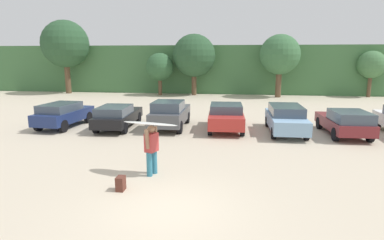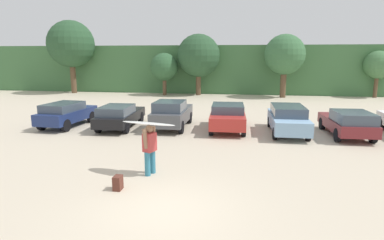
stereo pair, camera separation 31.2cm
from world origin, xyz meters
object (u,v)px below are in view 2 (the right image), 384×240
parked_car_dark_gray (172,114)px  person_adult (150,147)px  parked_car_sky_blue (288,119)px  parked_car_maroon (348,123)px  parked_car_red (228,116)px  parked_car_navy (66,113)px  surfboard_white (148,123)px  parked_car_black (120,116)px  backpack_dropped (118,183)px

parked_car_dark_gray → person_adult: bearing=-173.5°
parked_car_sky_blue → parked_car_maroon: parked_car_sky_blue is taller
person_adult → parked_car_maroon: bearing=-121.6°
parked_car_dark_gray → parked_car_red: size_ratio=1.00×
parked_car_navy → person_adult: person_adult is taller
person_adult → parked_car_red: bearing=-87.9°
parked_car_navy → surfboard_white: size_ratio=1.96×
surfboard_white → parked_car_black: bearing=-49.0°
parked_car_navy → parked_car_sky_blue: parked_car_sky_blue is taller
parked_car_red → person_adult: bearing=160.0°
parked_car_sky_blue → surfboard_white: surfboard_white is taller
parked_car_black → parked_car_dark_gray: (3.00, 0.43, 0.11)m
parked_car_black → parked_car_maroon: size_ratio=1.08×
parked_car_red → parked_car_black: bearing=91.6°
parked_car_black → parked_car_maroon: 12.40m
parked_car_dark_gray → parked_car_maroon: size_ratio=1.00×
parked_car_red → parked_car_sky_blue: parked_car_sky_blue is taller
parked_car_black → parked_car_red: parked_car_red is taller
parked_car_red → parked_car_maroon: bearing=-97.7°
parked_car_dark_gray → parked_car_sky_blue: parked_car_dark_gray is taller
person_adult → backpack_dropped: size_ratio=3.95×
parked_car_navy → person_adult: 9.89m
person_adult → backpack_dropped: bearing=86.8°
parked_car_black → person_adult: bearing=-153.6°
parked_car_dark_gray → parked_car_maroon: parked_car_dark_gray is taller
parked_car_navy → parked_car_sky_blue: 12.70m
parked_car_maroon → backpack_dropped: parked_car_maroon is taller
backpack_dropped → parked_car_navy: bearing=127.7°
parked_car_red → parked_car_navy: bearing=90.9°
surfboard_white → person_adult: bearing=177.3°
parked_car_dark_gray → surfboard_white: surfboard_white is taller
parked_car_sky_blue → person_adult: size_ratio=2.52×
parked_car_navy → parked_car_dark_gray: (6.26, 0.53, 0.06)m
surfboard_white → parked_car_red: bearing=-95.6°
parked_car_dark_gray → person_adult: (0.83, -7.42, 0.16)m
parked_car_navy → surfboard_white: (7.05, -6.88, 1.05)m
parked_car_navy → parked_car_red: 9.48m
parked_car_maroon → backpack_dropped: bearing=130.0°
parked_car_navy → surfboard_white: bearing=-130.0°
parked_car_navy → parked_car_black: (3.26, 0.10, -0.06)m
backpack_dropped → parked_car_sky_blue: bearing=54.0°
parked_car_navy → parked_car_maroon: 15.66m
parked_car_black → surfboard_white: (3.79, -6.98, 1.11)m
parked_car_dark_gray → surfboard_white: 7.52m
parked_car_navy → parked_car_red: parked_car_red is taller
parked_car_black → surfboard_white: bearing=-153.8°
parked_car_dark_gray → parked_car_red: (3.21, -0.03, -0.05)m
parked_car_sky_blue → parked_car_maroon: 2.98m
parked_car_red → backpack_dropped: (-3.01, -8.85, -0.57)m
parked_car_sky_blue → surfboard_white: bearing=141.2°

